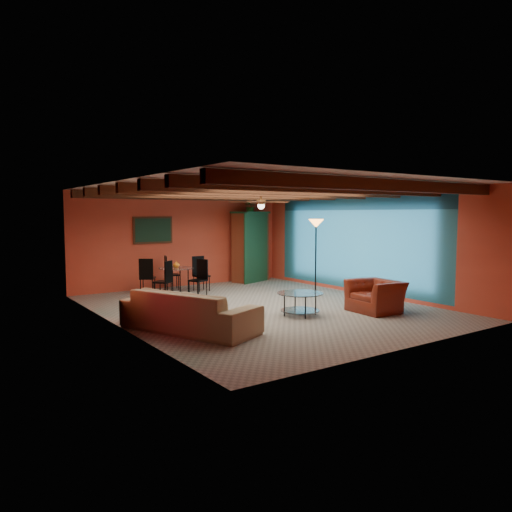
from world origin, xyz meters
TOP-DOWN VIEW (x-y plane):
  - room at (0.00, 0.11)m, footprint 6.52×8.01m
  - sofa at (-2.30, -1.05)m, footprint 1.93×2.73m
  - armchair at (1.76, -1.77)m, footprint 0.99×1.11m
  - coffee_table at (0.18, -1.15)m, footprint 1.26×1.26m
  - dining_table at (-0.74, 2.83)m, footprint 1.90×1.90m
  - armoire at (2.20, 3.70)m, footprint 1.34×0.99m
  - floor_lamp at (2.28, 0.75)m, footprint 0.49×0.49m
  - ceiling_fan at (0.00, 0.00)m, footprint 1.50×1.50m
  - painting at (-0.90, 3.96)m, footprint 1.05×0.03m
  - potted_plant at (2.20, 3.70)m, footprint 0.49×0.45m
  - vase at (-0.74, 2.83)m, footprint 0.21×0.21m

SIDE VIEW (x-z plane):
  - coffee_table at x=0.18m, z-range 0.00..0.49m
  - armchair at x=1.76m, z-range 0.00..0.68m
  - sofa at x=-2.30m, z-range 0.00..0.74m
  - dining_table at x=-0.74m, z-range 0.00..0.95m
  - floor_lamp at x=2.28m, z-range 0.00..1.97m
  - vase at x=-0.74m, z-range 0.95..1.14m
  - armoire at x=2.20m, z-range 0.00..2.11m
  - painting at x=-0.90m, z-range 1.32..1.97m
  - potted_plant at x=2.20m, z-range 2.11..2.57m
  - ceiling_fan at x=0.00m, z-range 2.14..2.58m
  - room at x=0.00m, z-range 1.01..3.72m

